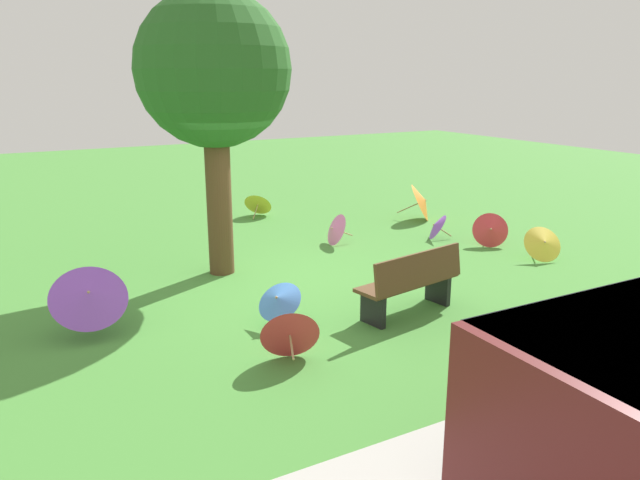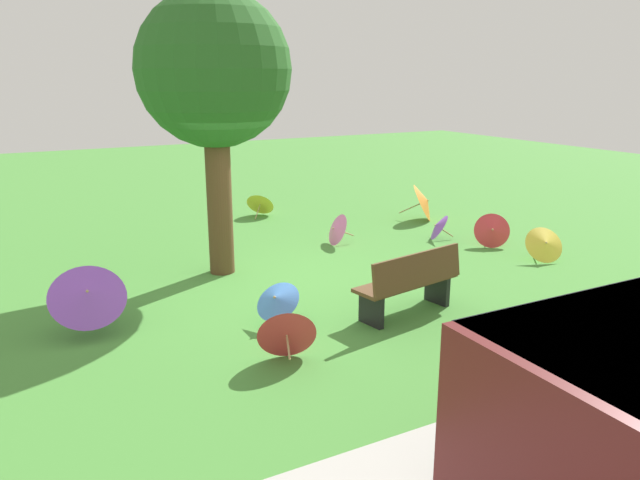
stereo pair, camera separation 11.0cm
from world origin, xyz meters
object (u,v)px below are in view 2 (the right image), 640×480
object	(u,v)px
parasol_purple_0	(437,226)
parasol_pink_1	(335,229)
shade_tree	(214,73)
parasol_red_2	(286,332)
park_bench	(410,282)
parasol_blue_0	(276,299)
parasol_red_0	(492,230)
parasol_purple_1	(87,294)
parasol_yellow_0	(545,244)
parasol_yellow_1	(261,202)
parasol_orange_0	(425,202)

from	to	relation	value
parasol_purple_0	parasol_pink_1	distance (m)	2.07
shade_tree	parasol_red_2	world-z (taller)	shade_tree
park_bench	parasol_blue_0	bearing A→B (deg)	-16.24
parasol_purple_0	parasol_red_0	world-z (taller)	parasol_red_0
parasol_purple_1	parasol_blue_0	bearing A→B (deg)	157.89
parasol_pink_1	parasol_red_2	world-z (taller)	parasol_red_2
parasol_yellow_0	parasol_purple_1	bearing A→B (deg)	-3.85
parasol_blue_0	parasol_yellow_0	bearing A→B (deg)	-175.94
parasol_yellow_1	parasol_pink_1	bearing A→B (deg)	95.14
park_bench	parasol_red_2	xyz separation A→B (m)	(2.04, 0.41, -0.13)
parasol_orange_0	parasol_red_2	size ratio (longest dim) A/B	1.34
parasol_red_0	parasol_orange_0	world-z (taller)	parasol_orange_0
parasol_red_0	parasol_blue_0	distance (m)	5.38
park_bench	parasol_purple_1	size ratio (longest dim) A/B	1.65
park_bench	parasol_orange_0	world-z (taller)	park_bench
parasol_pink_1	shade_tree	bearing A→B (deg)	12.69
parasol_yellow_0	parasol_blue_0	size ratio (longest dim) A/B	1.04
shade_tree	parasol_yellow_1	world-z (taller)	shade_tree
parasol_red_0	parasol_yellow_1	size ratio (longest dim) A/B	0.95
parasol_red_0	parasol_purple_1	distance (m)	7.35
park_bench	parasol_yellow_0	bearing A→B (deg)	-166.04
parasol_red_0	parasol_red_2	bearing A→B (deg)	24.07
parasol_yellow_0	parasol_orange_0	world-z (taller)	parasol_orange_0
parasol_purple_0	parasol_blue_0	size ratio (longest dim) A/B	0.88
parasol_yellow_1	parasol_yellow_0	bearing A→B (deg)	117.46
park_bench	parasol_pink_1	xyz separation A→B (m)	(-0.88, -3.56, -0.16)
parasol_purple_1	parasol_pink_1	size ratio (longest dim) A/B	1.51
shade_tree	parasol_pink_1	bearing A→B (deg)	-167.31
parasol_purple_0	parasol_blue_0	world-z (taller)	parasol_blue_0
parasol_yellow_1	parasol_red_2	world-z (taller)	parasol_red_2
parasol_purple_1	parasol_yellow_0	bearing A→B (deg)	176.15
parasol_red_0	parasol_pink_1	size ratio (longest dim) A/B	1.15
parasol_yellow_0	parasol_pink_1	xyz separation A→B (m)	(2.68, -2.67, -0.01)
parasol_pink_1	parasol_red_2	size ratio (longest dim) A/B	0.88
parasol_orange_0	parasol_blue_0	xyz separation A→B (m)	(5.40, 3.87, -0.06)
shade_tree	parasol_yellow_0	xyz separation A→B (m)	(-5.16, 2.11, -2.87)
parasol_yellow_0	parasol_orange_0	xyz separation A→B (m)	(-0.10, -3.50, 0.11)
parasol_purple_0	parasol_blue_0	bearing A→B (deg)	27.97
parasol_pink_1	parasol_yellow_1	bearing A→B (deg)	-84.86
shade_tree	parasol_blue_0	bearing A→B (deg)	86.64
shade_tree	parasol_red_0	world-z (taller)	shade_tree
parasol_purple_0	parasol_red_2	xyz separation A→B (m)	(4.90, 3.36, 0.07)
parasol_orange_0	parasol_red_2	bearing A→B (deg)	40.10
parasol_yellow_1	parasol_blue_0	size ratio (longest dim) A/B	1.04
parasol_purple_1	parasol_orange_0	size ratio (longest dim) A/B	0.98
park_bench	parasol_red_2	size ratio (longest dim) A/B	2.18
parasol_yellow_1	park_bench	bearing A→B (deg)	84.67
parasol_pink_1	parasol_red_2	xyz separation A→B (m)	(2.92, 3.97, 0.03)
shade_tree	parasol_purple_0	world-z (taller)	shade_tree
park_bench	parasol_purple_0	bearing A→B (deg)	-134.08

